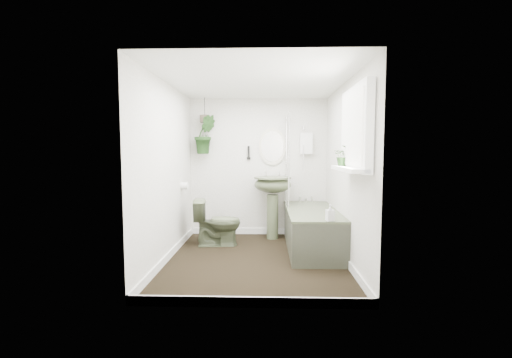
{
  "coord_description": "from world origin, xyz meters",
  "views": [
    {
      "loc": [
        0.14,
        -4.4,
        1.42
      ],
      "look_at": [
        0.0,
        0.15,
        1.05
      ],
      "focal_mm": 24.0,
      "sensor_mm": 36.0,
      "label": 1
    }
  ],
  "objects": [
    {
      "name": "window_recess",
      "position": [
        1.09,
        -0.7,
        1.65
      ],
      "size": [
        0.08,
        1.0,
        0.9
      ],
      "primitive_type": "cube",
      "color": "white",
      "rests_on": "wall_right"
    },
    {
      "name": "wall_left",
      "position": [
        -1.16,
        0.0,
        1.15
      ],
      "size": [
        0.02,
        2.8,
        2.3
      ],
      "primitive_type": "cube",
      "color": "silver",
      "rests_on": "ground"
    },
    {
      "name": "sill_plant",
      "position": [
        1.03,
        -0.4,
        1.37
      ],
      "size": [
        0.24,
        0.21,
        0.24
      ],
      "primitive_type": "imported",
      "rotation": [
        0.0,
        0.0,
        -0.16
      ],
      "color": "black",
      "rests_on": "window_sill"
    },
    {
      "name": "skirting",
      "position": [
        0.0,
        0.0,
        0.05
      ],
      "size": [
        2.3,
        2.8,
        0.1
      ],
      "primitive_type": "cube",
      "color": "white",
      "rests_on": "floor"
    },
    {
      "name": "hanging_plant",
      "position": [
        -0.88,
        1.25,
        1.69
      ],
      "size": [
        0.42,
        0.38,
        0.64
      ],
      "primitive_type": "imported",
      "rotation": [
        0.0,
        0.0,
        0.34
      ],
      "color": "black",
      "rests_on": "ceiling"
    },
    {
      "name": "toilet",
      "position": [
        -0.6,
        0.68,
        0.35
      ],
      "size": [
        0.72,
        0.45,
        0.7
      ],
      "primitive_type": "imported",
      "rotation": [
        0.0,
        0.0,
        1.66
      ],
      "color": "#485138",
      "rests_on": "floor"
    },
    {
      "name": "ceiling",
      "position": [
        0.0,
        0.0,
        2.31
      ],
      "size": [
        2.3,
        2.8,
        0.02
      ],
      "primitive_type": "cube",
      "color": "white",
      "rests_on": "ground"
    },
    {
      "name": "bathtub",
      "position": [
        0.8,
        0.5,
        0.29
      ],
      "size": [
        0.72,
        1.72,
        0.58
      ],
      "primitive_type": null,
      "color": "#485138",
      "rests_on": "floor"
    },
    {
      "name": "soap_bottle",
      "position": [
        0.91,
        -0.29,
        0.68
      ],
      "size": [
        0.11,
        0.11,
        0.2
      ],
      "primitive_type": "imported",
      "rotation": [
        0.0,
        0.0,
        0.19
      ],
      "color": "black",
      "rests_on": "bathtub"
    },
    {
      "name": "wall_front",
      "position": [
        0.0,
        -1.41,
        1.15
      ],
      "size": [
        2.3,
        0.02,
        2.3
      ],
      "primitive_type": "cube",
      "color": "silver",
      "rests_on": "ground"
    },
    {
      "name": "window_blinds",
      "position": [
        1.04,
        -0.7,
        1.65
      ],
      "size": [
        0.01,
        0.86,
        0.76
      ],
      "primitive_type": "cube",
      "color": "white",
      "rests_on": "wall_right"
    },
    {
      "name": "wall_back",
      "position": [
        0.0,
        1.41,
        1.15
      ],
      "size": [
        2.3,
        0.02,
        2.3
      ],
      "primitive_type": "cube",
      "color": "silver",
      "rests_on": "ground"
    },
    {
      "name": "bath_screen",
      "position": [
        0.47,
        0.99,
        1.28
      ],
      "size": [
        0.04,
        0.72,
        1.4
      ],
      "primitive_type": null,
      "color": "silver",
      "rests_on": "bathtub"
    },
    {
      "name": "shower_box",
      "position": [
        0.8,
        1.34,
        1.55
      ],
      "size": [
        0.2,
        0.1,
        0.35
      ],
      "primitive_type": "cube",
      "color": "white",
      "rests_on": "wall_back"
    },
    {
      "name": "wall_right",
      "position": [
        1.16,
        0.0,
        1.15
      ],
      "size": [
        0.02,
        2.8,
        2.3
      ],
      "primitive_type": "cube",
      "color": "silver",
      "rests_on": "ground"
    },
    {
      "name": "oval_mirror",
      "position": [
        0.24,
        1.37,
        1.5
      ],
      "size": [
        0.46,
        0.03,
        0.62
      ],
      "primitive_type": "ellipsoid",
      "color": "beige",
      "rests_on": "wall_back"
    },
    {
      "name": "wall_sconce",
      "position": [
        -0.16,
        1.36,
        1.4
      ],
      "size": [
        0.04,
        0.04,
        0.22
      ],
      "primitive_type": "cylinder",
      "color": "black",
      "rests_on": "wall_back"
    },
    {
      "name": "window_sill",
      "position": [
        1.02,
        -0.7,
        1.23
      ],
      "size": [
        0.18,
        1.0,
        0.04
      ],
      "primitive_type": "cube",
      "color": "white",
      "rests_on": "wall_right"
    },
    {
      "name": "pedestal_sink",
      "position": [
        0.24,
        1.1,
        0.51
      ],
      "size": [
        0.68,
        0.61,
        1.02
      ],
      "primitive_type": null,
      "rotation": [
        0.0,
        0.0,
        -0.18
      ],
      "color": "#485138",
      "rests_on": "floor"
    },
    {
      "name": "floor",
      "position": [
        0.0,
        0.0,
        -0.01
      ],
      "size": [
        2.3,
        2.8,
        0.02
      ],
      "primitive_type": "cube",
      "color": "black",
      "rests_on": "ground"
    },
    {
      "name": "hanging_pot",
      "position": [
        -0.88,
        1.25,
        1.95
      ],
      "size": [
        0.16,
        0.16,
        0.12
      ],
      "primitive_type": "cylinder",
      "color": "brown",
      "rests_on": "ceiling"
    },
    {
      "name": "toilet_roll_holder",
      "position": [
        -1.1,
        0.7,
        0.9
      ],
      "size": [
        0.11,
        0.11,
        0.11
      ],
      "primitive_type": "cylinder",
      "rotation": [
        0.0,
        1.57,
        0.0
      ],
      "color": "white",
      "rests_on": "wall_left"
    }
  ]
}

